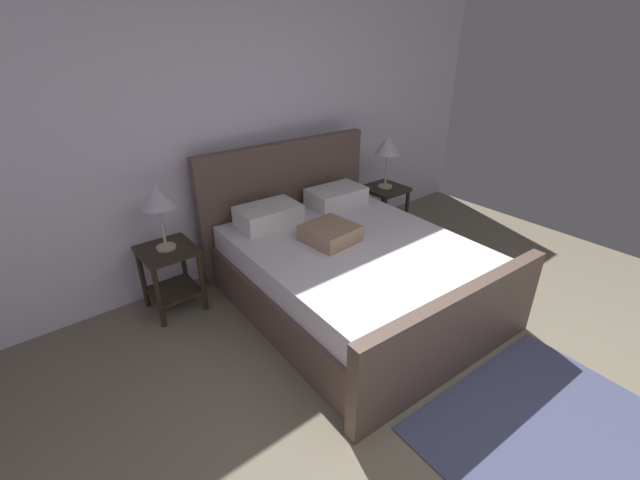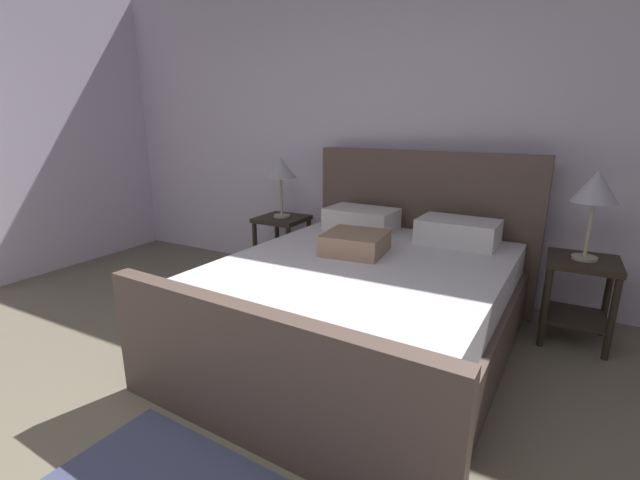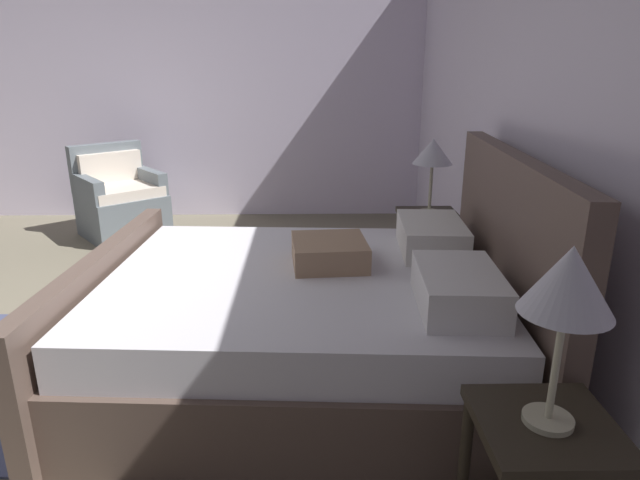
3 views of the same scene
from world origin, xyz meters
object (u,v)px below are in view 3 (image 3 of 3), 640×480
at_px(nightstand_right, 540,472).
at_px(table_lamp_right, 568,285).
at_px(armchair, 120,201).
at_px(nightstand_left, 427,238).
at_px(bed, 312,319).
at_px(table_lamp_left, 433,154).

relative_size(nightstand_right, table_lamp_right, 1.00).
distance_m(table_lamp_right, armchair, 4.82).
height_order(nightstand_right, nightstand_left, same).
height_order(nightstand_right, table_lamp_right, table_lamp_right).
xyz_separation_m(bed, table_lamp_right, (1.25, 0.75, 0.72)).
height_order(nightstand_left, armchair, armchair).
bearing_deg(bed, nightstand_right, 30.97).
bearing_deg(bed, armchair, -144.39).
distance_m(nightstand_left, table_lamp_left, 0.65).
bearing_deg(nightstand_right, bed, -149.03).
height_order(table_lamp_left, armchair, table_lamp_left).
distance_m(nightstand_left, armchair, 3.16).
bearing_deg(table_lamp_right, table_lamp_left, 176.79).
distance_m(nightstand_right, nightstand_left, 2.51).
bearing_deg(nightstand_right, nightstand_left, 176.79).
relative_size(nightstand_left, armchair, 0.59).
bearing_deg(table_lamp_left, armchair, -116.89).
bearing_deg(table_lamp_right, armchair, -145.81).
height_order(nightstand_left, table_lamp_left, table_lamp_left).
height_order(bed, nightstand_left, bed).
bearing_deg(table_lamp_right, bed, -149.03).
bearing_deg(bed, nightstand_left, 144.63).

